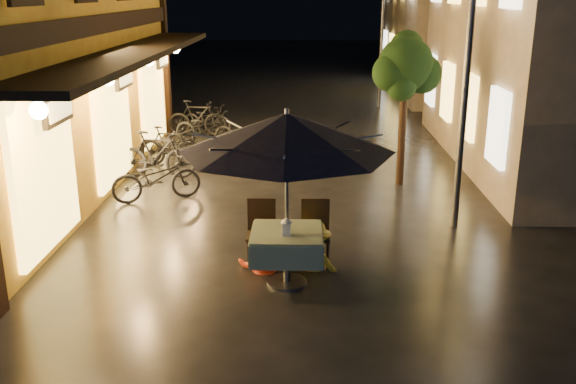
{
  "coord_description": "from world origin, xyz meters",
  "views": [
    {
      "loc": [
        0.39,
        -8.5,
        3.91
      ],
      "look_at": [
        0.16,
        0.25,
        1.15
      ],
      "focal_mm": 40.0,
      "sensor_mm": 36.0,
      "label": 1
    }
  ],
  "objects_px": {
    "table_lantern": "(287,225)",
    "cafe_table": "(287,244)",
    "streetlamp_near": "(468,55)",
    "person_yellow": "(314,224)",
    "person_orange": "(261,221)",
    "bicycle_0": "(156,178)",
    "patio_umbrella": "(287,133)"
  },
  "relations": [
    {
      "from": "patio_umbrella",
      "to": "person_orange",
      "type": "height_order",
      "value": "patio_umbrella"
    },
    {
      "from": "person_orange",
      "to": "person_yellow",
      "type": "xyz_separation_m",
      "value": [
        0.77,
        0.03,
        -0.05
      ]
    },
    {
      "from": "streetlamp_near",
      "to": "table_lantern",
      "type": "relative_size",
      "value": 16.92
    },
    {
      "from": "person_orange",
      "to": "bicycle_0",
      "type": "height_order",
      "value": "person_orange"
    },
    {
      "from": "person_orange",
      "to": "table_lantern",
      "type": "bearing_deg",
      "value": 122.71
    },
    {
      "from": "streetlamp_near",
      "to": "person_yellow",
      "type": "height_order",
      "value": "streetlamp_near"
    },
    {
      "from": "table_lantern",
      "to": "person_yellow",
      "type": "bearing_deg",
      "value": 60.73
    },
    {
      "from": "patio_umbrella",
      "to": "person_orange",
      "type": "distance_m",
      "value": 1.55
    },
    {
      "from": "table_lantern",
      "to": "person_yellow",
      "type": "height_order",
      "value": "person_yellow"
    },
    {
      "from": "table_lantern",
      "to": "bicycle_0",
      "type": "relative_size",
      "value": 0.15
    },
    {
      "from": "cafe_table",
      "to": "table_lantern",
      "type": "height_order",
      "value": "table_lantern"
    },
    {
      "from": "person_orange",
      "to": "person_yellow",
      "type": "relative_size",
      "value": 1.07
    },
    {
      "from": "streetlamp_near",
      "to": "person_yellow",
      "type": "distance_m",
      "value": 3.78
    },
    {
      "from": "streetlamp_near",
      "to": "cafe_table",
      "type": "relative_size",
      "value": 4.27
    },
    {
      "from": "patio_umbrella",
      "to": "person_yellow",
      "type": "bearing_deg",
      "value": 54.81
    },
    {
      "from": "cafe_table",
      "to": "bicycle_0",
      "type": "height_order",
      "value": "bicycle_0"
    },
    {
      "from": "cafe_table",
      "to": "table_lantern",
      "type": "xyz_separation_m",
      "value": [
        -0.0,
        -0.14,
        0.33
      ]
    },
    {
      "from": "patio_umbrella",
      "to": "person_yellow",
      "type": "distance_m",
      "value": 1.61
    },
    {
      "from": "table_lantern",
      "to": "person_orange",
      "type": "bearing_deg",
      "value": 120.35
    },
    {
      "from": "patio_umbrella",
      "to": "bicycle_0",
      "type": "height_order",
      "value": "patio_umbrella"
    },
    {
      "from": "person_yellow",
      "to": "bicycle_0",
      "type": "bearing_deg",
      "value": -31.32
    },
    {
      "from": "bicycle_0",
      "to": "person_orange",
      "type": "bearing_deg",
      "value": -167.51
    },
    {
      "from": "streetlamp_near",
      "to": "table_lantern",
      "type": "distance_m",
      "value": 4.28
    },
    {
      "from": "person_yellow",
      "to": "person_orange",
      "type": "bearing_deg",
      "value": 16.7
    },
    {
      "from": "person_yellow",
      "to": "bicycle_0",
      "type": "height_order",
      "value": "person_yellow"
    },
    {
      "from": "patio_umbrella",
      "to": "bicycle_0",
      "type": "distance_m",
      "value": 4.8
    },
    {
      "from": "streetlamp_near",
      "to": "bicycle_0",
      "type": "relative_size",
      "value": 2.46
    },
    {
      "from": "cafe_table",
      "to": "person_yellow",
      "type": "relative_size",
      "value": 0.72
    },
    {
      "from": "person_orange",
      "to": "bicycle_0",
      "type": "relative_size",
      "value": 0.85
    },
    {
      "from": "table_lantern",
      "to": "cafe_table",
      "type": "bearing_deg",
      "value": 90.0
    },
    {
      "from": "patio_umbrella",
      "to": "streetlamp_near",
      "type": "bearing_deg",
      "value": 39.64
    },
    {
      "from": "cafe_table",
      "to": "person_orange",
      "type": "distance_m",
      "value": 0.66
    }
  ]
}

